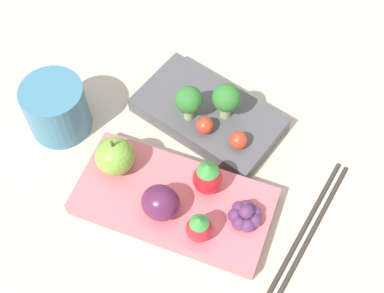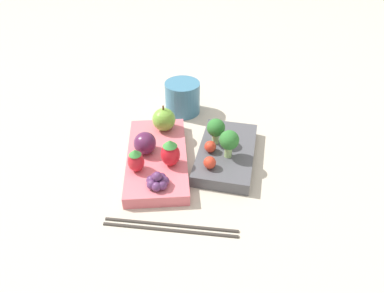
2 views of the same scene
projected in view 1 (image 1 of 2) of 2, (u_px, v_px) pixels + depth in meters
ground_plane at (192, 159)px, 0.68m from camera, size 4.00×4.00×0.00m
bento_box_savoury at (208, 115)px, 0.70m from camera, size 0.20×0.13×0.02m
bento_box_fruit at (174, 201)px, 0.63m from camera, size 0.24×0.14×0.02m
broccoli_floret_0 at (226, 99)px, 0.65m from camera, size 0.04×0.04×0.05m
broccoli_floret_1 at (189, 101)px, 0.65m from camera, size 0.03×0.03×0.05m
cherry_tomato_0 at (238, 140)px, 0.65m from camera, size 0.02×0.02×0.02m
cherry_tomato_1 at (207, 126)px, 0.66m from camera, size 0.02×0.02×0.02m
apple at (115, 156)px, 0.63m from camera, size 0.05×0.05×0.06m
strawberry_0 at (199, 228)px, 0.58m from camera, size 0.03×0.03×0.04m
strawberry_1 at (208, 177)px, 0.61m from camera, size 0.03×0.03×0.05m
plum at (161, 203)px, 0.60m from camera, size 0.04×0.04×0.04m
grape_cluster at (245, 215)px, 0.60m from camera, size 0.04×0.04×0.03m
drinking_cup at (56, 108)px, 0.67m from camera, size 0.08×0.08×0.07m
chopsticks_pair at (307, 232)px, 0.62m from camera, size 0.03×0.21×0.01m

